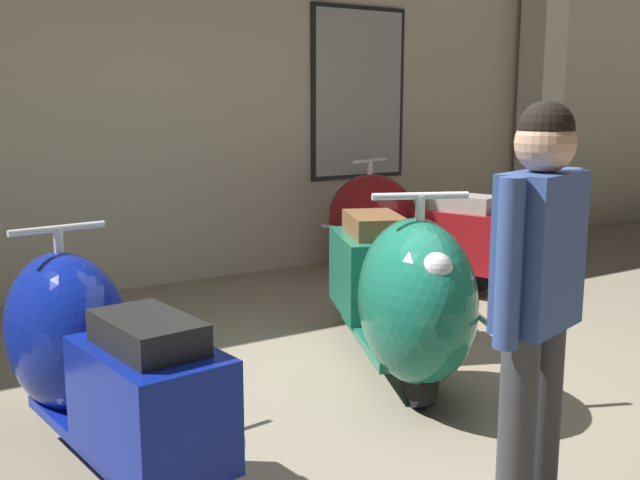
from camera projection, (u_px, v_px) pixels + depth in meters
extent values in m
plane|color=gray|center=(398.00, 399.00, 4.00)|extent=(60.00, 60.00, 0.00)
cube|color=#BCB29E|center=(164.00, 54.00, 6.32)|extent=(18.00, 0.20, 3.94)
cube|color=black|center=(359.00, 94.00, 7.31)|extent=(1.09, 0.03, 1.66)
cube|color=#9E9E9E|center=(360.00, 94.00, 7.29)|extent=(1.01, 0.01, 1.58)
cube|color=beige|center=(542.00, 65.00, 8.29)|extent=(0.36, 0.36, 3.94)
cylinder|color=black|center=(67.00, 388.00, 3.62)|extent=(0.12, 0.41, 0.41)
cylinder|color=silver|center=(67.00, 388.00, 3.62)|extent=(0.12, 0.19, 0.18)
cylinder|color=black|center=(158.00, 461.00, 2.88)|extent=(0.12, 0.41, 0.41)
cylinder|color=silver|center=(158.00, 461.00, 2.88)|extent=(0.12, 0.19, 0.18)
cube|color=navy|center=(107.00, 425.00, 3.26)|extent=(0.47, 1.00, 0.05)
ellipsoid|color=navy|center=(67.00, 333.00, 3.53)|extent=(0.62, 0.91, 0.77)
cube|color=navy|center=(151.00, 404.00, 2.87)|extent=(0.48, 0.73, 0.45)
cube|color=black|center=(147.00, 332.00, 2.82)|extent=(0.34, 0.52, 0.12)
sphere|color=silver|center=(43.00, 278.00, 3.71)|extent=(0.15, 0.15, 0.15)
cylinder|color=silver|center=(60.00, 259.00, 3.49)|extent=(0.04, 0.04, 0.28)
cylinder|color=silver|center=(58.00, 229.00, 3.46)|extent=(0.45, 0.08, 0.03)
cylinder|color=black|center=(418.00, 363.00, 3.90)|extent=(0.26, 0.45, 0.45)
cylinder|color=silver|center=(418.00, 363.00, 3.90)|extent=(0.18, 0.23, 0.20)
cylinder|color=black|center=(371.00, 308.00, 4.94)|extent=(0.26, 0.45, 0.45)
cylinder|color=silver|center=(371.00, 308.00, 4.94)|extent=(0.18, 0.23, 0.20)
cube|color=#196B51|center=(392.00, 336.00, 4.42)|extent=(0.80, 1.15, 0.06)
ellipsoid|color=#196B51|center=(416.00, 301.00, 3.89)|extent=(0.92, 1.11, 0.86)
cube|color=#196B51|center=(374.00, 273.00, 4.85)|extent=(0.72, 0.89, 0.50)
cube|color=brown|center=(374.00, 225.00, 4.80)|extent=(0.51, 0.62, 0.14)
sphere|color=silver|center=(436.00, 270.00, 3.54)|extent=(0.17, 0.17, 0.17)
cylinder|color=silver|center=(420.00, 227.00, 3.79)|extent=(0.05, 0.05, 0.32)
cylinder|color=silver|center=(420.00, 196.00, 3.76)|extent=(0.47, 0.23, 0.04)
cube|color=silver|center=(468.00, 309.00, 3.95)|extent=(0.32, 0.70, 0.03)
cylinder|color=black|center=(367.00, 253.00, 6.80)|extent=(0.22, 0.44, 0.43)
cylinder|color=silver|center=(367.00, 253.00, 6.80)|extent=(0.16, 0.22, 0.19)
cylinder|color=black|center=(468.00, 268.00, 6.16)|extent=(0.22, 0.44, 0.43)
cylinder|color=silver|center=(468.00, 268.00, 6.16)|extent=(0.16, 0.22, 0.19)
cube|color=maroon|center=(415.00, 263.00, 6.49)|extent=(0.69, 1.10, 0.05)
ellipsoid|color=maroon|center=(372.00, 220.00, 6.71)|extent=(0.82, 1.04, 0.82)
cube|color=maroon|center=(464.00, 239.00, 6.14)|extent=(0.64, 0.83, 0.48)
cube|color=gray|center=(466.00, 203.00, 6.09)|extent=(0.45, 0.59, 0.13)
sphere|color=silver|center=(346.00, 192.00, 6.86)|extent=(0.16, 0.16, 0.16)
cylinder|color=silver|center=(370.00, 178.00, 6.66)|extent=(0.05, 0.05, 0.30)
cylinder|color=silver|center=(370.00, 161.00, 6.64)|extent=(0.46, 0.18, 0.03)
cube|color=silver|center=(354.00, 230.00, 6.51)|extent=(0.24, 0.70, 0.03)
cylinder|color=#38383D|center=(543.00, 402.00, 2.79)|extent=(0.13, 0.13, 0.78)
cylinder|color=#38383D|center=(517.00, 419.00, 2.64)|extent=(0.13, 0.13, 0.78)
cube|color=#334C8C|center=(540.00, 251.00, 2.61)|extent=(0.40, 0.28, 0.55)
cylinder|color=#334C8C|center=(566.00, 245.00, 2.77)|extent=(0.09, 0.09, 0.57)
cylinder|color=#334C8C|center=(509.00, 264.00, 2.44)|extent=(0.09, 0.09, 0.57)
sphere|color=tan|center=(545.00, 143.00, 2.54)|extent=(0.21, 0.21, 0.21)
sphere|color=black|center=(546.00, 129.00, 2.53)|extent=(0.19, 0.19, 0.19)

